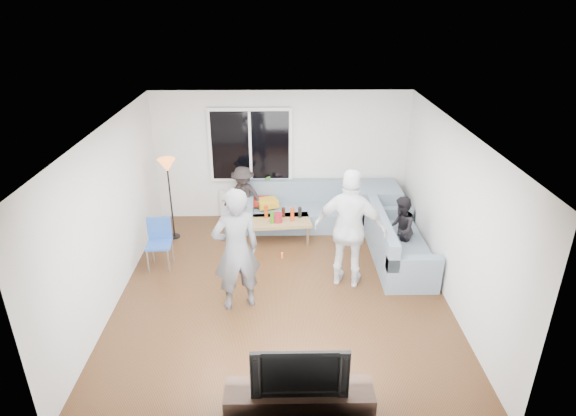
{
  "coord_description": "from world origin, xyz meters",
  "views": [
    {
      "loc": [
        -0.01,
        -6.36,
        4.32
      ],
      "look_at": [
        0.1,
        0.6,
        1.15
      ],
      "focal_mm": 30.04,
      "sensor_mm": 36.0,
      "label": 1
    }
  ],
  "objects_px": {
    "coffee_table": "(281,229)",
    "spectator_right": "(400,230)",
    "sofa_back_section": "(303,206)",
    "tv_console": "(299,404)",
    "side_chair": "(159,245)",
    "television": "(300,368)",
    "sofa_right_section": "(400,240)",
    "spectator_back": "(243,197)",
    "player_right": "(350,229)",
    "floor_lamp": "(171,200)",
    "player_left": "(236,250)"
  },
  "relations": [
    {
      "from": "player_left",
      "to": "player_right",
      "type": "distance_m",
      "value": 1.8
    },
    {
      "from": "sofa_back_section",
      "to": "floor_lamp",
      "type": "bearing_deg",
      "value": -169.67
    },
    {
      "from": "spectator_right",
      "to": "player_right",
      "type": "bearing_deg",
      "value": -38.29
    },
    {
      "from": "sofa_back_section",
      "to": "tv_console",
      "type": "relative_size",
      "value": 1.44
    },
    {
      "from": "sofa_back_section",
      "to": "coffee_table",
      "type": "bearing_deg",
      "value": -129.05
    },
    {
      "from": "coffee_table",
      "to": "side_chair",
      "type": "xyz_separation_m",
      "value": [
        -2.03,
        -1.0,
        0.23
      ]
    },
    {
      "from": "spectator_right",
      "to": "tv_console",
      "type": "relative_size",
      "value": 0.74
    },
    {
      "from": "player_right",
      "to": "side_chair",
      "type": "bearing_deg",
      "value": 7.51
    },
    {
      "from": "floor_lamp",
      "to": "tv_console",
      "type": "height_order",
      "value": "floor_lamp"
    },
    {
      "from": "sofa_back_section",
      "to": "side_chair",
      "type": "bearing_deg",
      "value": -147.95
    },
    {
      "from": "side_chair",
      "to": "player_left",
      "type": "distance_m",
      "value": 1.85
    },
    {
      "from": "player_left",
      "to": "spectator_back",
      "type": "bearing_deg",
      "value": -107.65
    },
    {
      "from": "side_chair",
      "to": "spectator_right",
      "type": "xyz_separation_m",
      "value": [
        4.07,
        0.19,
        0.16
      ]
    },
    {
      "from": "coffee_table",
      "to": "spectator_right",
      "type": "height_order",
      "value": "spectator_right"
    },
    {
      "from": "side_chair",
      "to": "floor_lamp",
      "type": "bearing_deg",
      "value": 85.62
    },
    {
      "from": "player_right",
      "to": "television",
      "type": "bearing_deg",
      "value": 89.05
    },
    {
      "from": "player_left",
      "to": "player_right",
      "type": "height_order",
      "value": "player_right"
    },
    {
      "from": "spectator_back",
      "to": "player_right",
      "type": "bearing_deg",
      "value": -31.67
    },
    {
      "from": "floor_lamp",
      "to": "television",
      "type": "height_order",
      "value": "floor_lamp"
    },
    {
      "from": "player_left",
      "to": "player_right",
      "type": "bearing_deg",
      "value": 179.2
    },
    {
      "from": "spectator_back",
      "to": "tv_console",
      "type": "xyz_separation_m",
      "value": [
        0.92,
        -4.8,
        -0.4
      ]
    },
    {
      "from": "sofa_back_section",
      "to": "floor_lamp",
      "type": "height_order",
      "value": "floor_lamp"
    },
    {
      "from": "player_right",
      "to": "tv_console",
      "type": "distance_m",
      "value": 2.94
    },
    {
      "from": "coffee_table",
      "to": "tv_console",
      "type": "bearing_deg",
      "value": -87.43
    },
    {
      "from": "coffee_table",
      "to": "tv_console",
      "type": "distance_m",
      "value": 4.23
    },
    {
      "from": "sofa_right_section",
      "to": "side_chair",
      "type": "bearing_deg",
      "value": 91.61
    },
    {
      "from": "sofa_right_section",
      "to": "tv_console",
      "type": "distance_m",
      "value": 3.82
    },
    {
      "from": "coffee_table",
      "to": "tv_console",
      "type": "relative_size",
      "value": 0.69
    },
    {
      "from": "player_right",
      "to": "spectator_back",
      "type": "height_order",
      "value": "player_right"
    },
    {
      "from": "tv_console",
      "to": "spectator_back",
      "type": "bearing_deg",
      "value": 100.82
    },
    {
      "from": "player_left",
      "to": "side_chair",
      "type": "bearing_deg",
      "value": -57.94
    },
    {
      "from": "sofa_back_section",
      "to": "tv_console",
      "type": "height_order",
      "value": "sofa_back_section"
    },
    {
      "from": "sofa_right_section",
      "to": "coffee_table",
      "type": "distance_m",
      "value": 2.24
    },
    {
      "from": "side_chair",
      "to": "television",
      "type": "height_order",
      "value": "television"
    },
    {
      "from": "sofa_back_section",
      "to": "player_right",
      "type": "xyz_separation_m",
      "value": [
        0.63,
        -2.07,
        0.54
      ]
    },
    {
      "from": "sofa_back_section",
      "to": "television",
      "type": "distance_m",
      "value": 4.79
    },
    {
      "from": "sofa_back_section",
      "to": "spectator_right",
      "type": "bearing_deg",
      "value": -40.28
    },
    {
      "from": "television",
      "to": "side_chair",
      "type": "bearing_deg",
      "value": 124.57
    },
    {
      "from": "coffee_table",
      "to": "player_right",
      "type": "distance_m",
      "value": 2.01
    },
    {
      "from": "tv_console",
      "to": "player_right",
      "type": "bearing_deg",
      "value": 71.98
    },
    {
      "from": "floor_lamp",
      "to": "spectator_right",
      "type": "height_order",
      "value": "floor_lamp"
    },
    {
      "from": "spectator_right",
      "to": "television",
      "type": "relative_size",
      "value": 1.16
    },
    {
      "from": "side_chair",
      "to": "television",
      "type": "xyz_separation_m",
      "value": [
        2.22,
        -3.22,
        0.3
      ]
    },
    {
      "from": "sofa_back_section",
      "to": "spectator_back",
      "type": "height_order",
      "value": "spectator_back"
    },
    {
      "from": "side_chair",
      "to": "spectator_right",
      "type": "distance_m",
      "value": 4.08
    },
    {
      "from": "coffee_table",
      "to": "spectator_right",
      "type": "bearing_deg",
      "value": -21.62
    },
    {
      "from": "player_left",
      "to": "television",
      "type": "height_order",
      "value": "player_left"
    },
    {
      "from": "sofa_back_section",
      "to": "tv_console",
      "type": "bearing_deg",
      "value": -93.03
    },
    {
      "from": "sofa_back_section",
      "to": "tv_console",
      "type": "xyz_separation_m",
      "value": [
        -0.25,
        -4.77,
        -0.2
      ]
    },
    {
      "from": "spectator_back",
      "to": "floor_lamp",
      "type": "bearing_deg",
      "value": -141.96
    }
  ]
}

